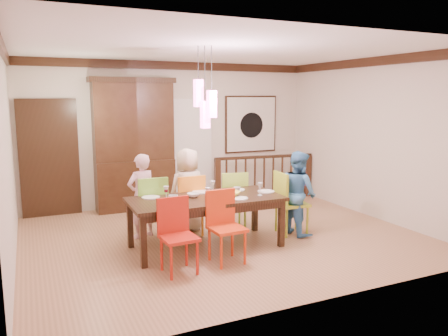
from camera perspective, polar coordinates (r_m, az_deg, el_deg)
name	(u,v)px	position (r m, az deg, el deg)	size (l,w,h in m)	color
floor	(222,236)	(7.07, -0.20, -8.85)	(6.00, 6.00, 0.00)	#9B6D4B
ceiling	(222,49)	(6.76, -0.22, 15.23)	(6.00, 6.00, 0.00)	white
wall_back	(173,134)	(9.09, -6.69, 4.48)	(6.00, 6.00, 0.00)	beige
wall_left	(7,157)	(6.18, -26.49, 1.33)	(5.00, 5.00, 0.00)	beige
wall_right	(372,138)	(8.44, 18.75, 3.69)	(5.00, 5.00, 0.00)	beige
crown_molding	(222,55)	(6.75, -0.22, 14.55)	(6.00, 5.00, 0.16)	black
panel_door	(50,160)	(8.67, -21.83, 0.98)	(1.04, 0.07, 2.24)	black
white_doorway	(190,152)	(9.21, -4.51, 2.08)	(0.97, 0.05, 2.22)	silver
painting	(251,124)	(9.74, 3.54, 5.73)	(1.25, 0.06, 1.25)	black
pendant_cluster	(205,104)	(6.21, -2.48, 8.41)	(0.27, 0.21, 1.14)	#FF4CA9
dining_table	(206,203)	(6.40, -2.39, -4.56)	(2.24, 1.04, 0.75)	black
chair_far_left	(151,203)	(6.85, -9.57, -4.56)	(0.47, 0.47, 1.01)	#77BF38
chair_far_mid	(188,200)	(7.03, -4.75, -4.20)	(0.45, 0.45, 0.99)	orange
chair_far_right	(232,195)	(7.39, 1.07, -3.57)	(0.52, 0.52, 0.97)	#99CB39
chair_near_left	(179,232)	(5.53, -5.92, -8.26)	(0.45, 0.45, 0.94)	#B21E10
chair_near_mid	(227,223)	(5.83, 0.40, -7.14)	(0.46, 0.46, 0.96)	red
chair_end_right	(292,198)	(7.13, 8.88, -3.95)	(0.50, 0.50, 1.02)	#A5B928
china_hutch	(134,144)	(8.69, -11.67, 3.04)	(1.63, 0.46, 2.57)	black
balustrade	(264,176)	(9.46, 5.26, -1.11)	(2.25, 0.32, 0.96)	black
person_far_left	(142,196)	(6.97, -10.71, -3.60)	(0.49, 0.32, 1.33)	#F2B8C8
person_far_mid	(188,190)	(7.20, -4.75, -2.87)	(0.67, 0.44, 1.38)	beige
person_end_right	(298,193)	(7.13, 9.68, -3.20)	(0.66, 0.51, 1.35)	#4282BA
serving_bowl	(228,194)	(6.42, 0.56, -3.40)	(0.32, 0.32, 0.08)	#F6EB45
small_bowl	(193,195)	(6.41, -4.03, -3.55)	(0.19, 0.19, 0.06)	white
cup_left	(173,199)	(6.09, -6.64, -4.03)	(0.14, 0.14, 0.11)	silver
cup_right	(237,190)	(6.65, 1.70, -2.90)	(0.10, 0.10, 0.10)	silver
plate_far_left	(151,197)	(6.44, -9.56, -3.79)	(0.26, 0.26, 0.01)	white
plate_far_mid	(201,192)	(6.73, -3.06, -3.12)	(0.26, 0.26, 0.01)	white
plate_far_right	(236,190)	(6.86, 1.64, -2.86)	(0.26, 0.26, 0.01)	white
plate_near_left	(169,207)	(5.83, -7.21, -5.11)	(0.26, 0.26, 0.01)	white
plate_near_mid	(239,198)	(6.29, 1.97, -3.99)	(0.26, 0.26, 0.01)	white
plate_end_right	(266,191)	(6.77, 5.51, -3.06)	(0.26, 0.26, 0.01)	white
wine_glass_a	(166,193)	(6.30, -7.56, -3.22)	(0.08, 0.08, 0.19)	#590C19
wine_glass_b	(213,187)	(6.64, -1.49, -2.49)	(0.08, 0.08, 0.19)	silver
wine_glass_c	(208,194)	(6.15, -2.11, -3.45)	(0.08, 0.08, 0.19)	#590C19
wine_glass_d	(260,189)	(6.51, 4.72, -2.76)	(0.08, 0.08, 0.19)	silver
napkin	(217,203)	(6.01, -0.94, -4.61)	(0.18, 0.14, 0.01)	#D83359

